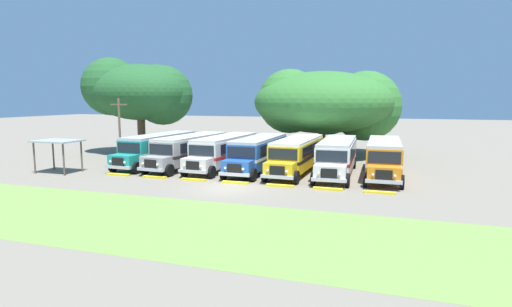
% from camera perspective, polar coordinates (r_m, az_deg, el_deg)
% --- Properties ---
extents(ground_plane, '(220.00, 220.00, 0.00)m').
position_cam_1_polar(ground_plane, '(28.37, -4.07, -4.83)').
color(ground_plane, slate).
extents(foreground_grass_strip, '(80.00, 8.97, 0.01)m').
position_cam_1_polar(foreground_grass_strip, '(21.19, -12.74, -9.30)').
color(foreground_grass_strip, olive).
rests_on(foreground_grass_strip, ground_plane).
extents(parked_bus_slot_0, '(3.10, 10.89, 2.82)m').
position_cam_1_polar(parked_bus_slot_0, '(39.32, -13.43, 0.80)').
color(parked_bus_slot_0, teal).
rests_on(parked_bus_slot_0, ground_plane).
extents(parked_bus_slot_1, '(3.43, 10.95, 2.82)m').
position_cam_1_polar(parked_bus_slot_1, '(37.56, -9.23, 0.60)').
color(parked_bus_slot_1, '#9E9993').
rests_on(parked_bus_slot_1, ground_plane).
extents(parked_bus_slot_2, '(3.05, 10.89, 2.82)m').
position_cam_1_polar(parked_bus_slot_2, '(36.46, -4.42, 0.47)').
color(parked_bus_slot_2, silver).
rests_on(parked_bus_slot_2, ground_plane).
extents(parked_bus_slot_3, '(2.69, 10.84, 2.82)m').
position_cam_1_polar(parked_bus_slot_3, '(35.20, 0.35, 0.23)').
color(parked_bus_slot_3, '#23519E').
rests_on(parked_bus_slot_3, ground_plane).
extents(parked_bus_slot_4, '(2.92, 10.87, 2.82)m').
position_cam_1_polar(parked_bus_slot_4, '(34.37, 5.75, 0.01)').
color(parked_bus_slot_4, yellow).
rests_on(parked_bus_slot_4, ground_plane).
extents(parked_bus_slot_5, '(2.97, 10.88, 2.82)m').
position_cam_1_polar(parked_bus_slot_5, '(33.82, 11.24, -0.22)').
color(parked_bus_slot_5, silver).
rests_on(parked_bus_slot_5, ground_plane).
extents(parked_bus_slot_6, '(2.87, 10.86, 2.82)m').
position_cam_1_polar(parked_bus_slot_6, '(34.17, 17.41, -0.34)').
color(parked_bus_slot_6, orange).
rests_on(parked_bus_slot_6, ground_plane).
extents(curb_wheelstop_0, '(2.00, 0.36, 0.15)m').
position_cam_1_polar(curb_wheelstop_0, '(34.67, -18.64, -2.80)').
color(curb_wheelstop_0, yellow).
rests_on(curb_wheelstop_0, ground_plane).
extents(curb_wheelstop_1, '(2.00, 0.36, 0.15)m').
position_cam_1_polar(curb_wheelstop_1, '(32.78, -13.94, -3.21)').
color(curb_wheelstop_1, yellow).
rests_on(curb_wheelstop_1, ground_plane).
extents(curb_wheelstop_2, '(2.00, 0.36, 0.15)m').
position_cam_1_polar(curb_wheelstop_2, '(31.14, -8.69, -3.64)').
color(curb_wheelstop_2, yellow).
rests_on(curb_wheelstop_2, ground_plane).
extents(curb_wheelstop_3, '(2.00, 0.36, 0.15)m').
position_cam_1_polar(curb_wheelstop_3, '(29.78, -2.91, -4.07)').
color(curb_wheelstop_3, yellow).
rests_on(curb_wheelstop_3, ground_plane).
extents(curb_wheelstop_4, '(2.00, 0.36, 0.15)m').
position_cam_1_polar(curb_wheelstop_4, '(28.76, 3.35, -4.50)').
color(curb_wheelstop_4, yellow).
rests_on(curb_wheelstop_4, ground_plane).
extents(curb_wheelstop_5, '(2.00, 0.36, 0.15)m').
position_cam_1_polar(curb_wheelstop_5, '(28.10, 10.00, -4.89)').
color(curb_wheelstop_5, yellow).
rests_on(curb_wheelstop_5, ground_plane).
extents(curb_wheelstop_6, '(2.00, 0.36, 0.15)m').
position_cam_1_polar(curb_wheelstop_6, '(27.84, 16.88, -5.22)').
color(curb_wheelstop_6, yellow).
rests_on(curb_wheelstop_6, ground_plane).
extents(broad_shade_tree, '(15.59, 14.61, 9.31)m').
position_cam_1_polar(broad_shade_tree, '(45.71, 9.83, 6.95)').
color(broad_shade_tree, brown).
rests_on(broad_shade_tree, ground_plane).
extents(secondary_tree, '(11.98, 11.15, 10.70)m').
position_cam_1_polar(secondary_tree, '(48.63, -15.63, 8.33)').
color(secondary_tree, brown).
rests_on(secondary_tree, ground_plane).
extents(utility_pole, '(1.80, 0.20, 6.19)m').
position_cam_1_polar(utility_pole, '(40.49, -18.48, 3.30)').
color(utility_pole, brown).
rests_on(utility_pole, ground_plane).
extents(waiting_shelter, '(3.60, 2.60, 2.72)m').
position_cam_1_polar(waiting_shelter, '(37.64, -25.94, 1.28)').
color(waiting_shelter, brown).
rests_on(waiting_shelter, ground_plane).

